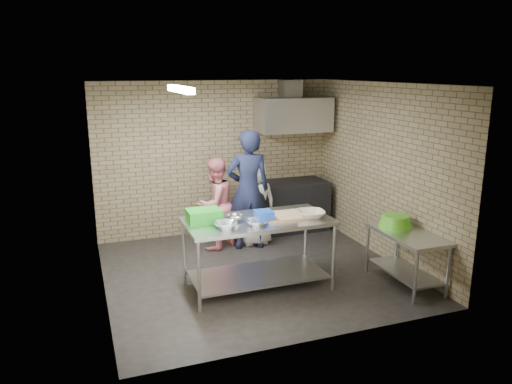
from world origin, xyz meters
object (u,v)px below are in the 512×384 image
green_crate (204,216)px  woman_pink (215,204)px  prep_table (258,254)px  stove (293,205)px  bottle_green (311,118)px  blue_tub (264,216)px  woman_white (256,203)px  side_counter (405,258)px  man_navy (248,190)px  green_basin (395,221)px  bottle_red (291,118)px

green_crate → woman_pink: size_ratio=0.28×
prep_table → stove: prep_table is taller
green_crate → woman_pink: (0.57, 1.55, -0.30)m
bottle_green → blue_tub: bearing=-127.0°
blue_tub → woman_white: bearing=73.6°
blue_tub → woman_white: 1.82m
blue_tub → bottle_green: bottle_green is taller
green_crate → woman_white: bearing=50.1°
stove → woman_white: 1.10m
blue_tub → stove: bearing=57.6°
stove → green_crate: bearing=-137.0°
prep_table → side_counter: 2.02m
woman_pink → woman_white: bearing=146.8°
stove → bottle_green: bottle_green is taller
man_navy → woman_pink: 0.59m
blue_tub → woman_pink: bearing=95.7°
prep_table → green_crate: (-0.70, 0.12, 0.57)m
green_crate → man_navy: man_navy is taller
man_navy → woman_pink: (-0.52, 0.16, -0.23)m
prep_table → woman_pink: woman_pink is taller
bottle_green → woman_pink: bearing=-160.6°
side_counter → stove: (-0.45, 2.75, 0.08)m
green_basin → man_navy: (-1.52, 1.86, 0.15)m
prep_table → man_navy: 1.64m
side_counter → blue_tub: blue_tub is taller
green_crate → woman_white: 1.98m
side_counter → bottle_red: bottle_red is taller
stove → woman_pink: woman_pink is taller
man_navy → side_counter: bearing=133.2°
woman_white → stove: bearing=-151.3°
side_counter → green_basin: 0.52m
prep_table → side_counter: prep_table is taller
stove → green_basin: (0.43, -2.50, 0.38)m
bottle_red → prep_table: bearing=-122.6°
prep_table → woman_white: (0.56, 1.62, 0.24)m
green_crate → bottle_green: bearing=40.8°
blue_tub → bottle_green: size_ratio=1.43×
green_basin → bottle_red: size_ratio=2.56×
man_navy → prep_table: bearing=82.6°
man_navy → green_crate: bearing=59.0°
prep_table → woman_pink: size_ratio=1.28×
side_counter → prep_table: bearing=162.8°
green_crate → bottle_green: bottle_green is taller
blue_tub → green_basin: (1.86, -0.25, -0.20)m
man_navy → woman_white: bearing=-139.4°
green_basin → bottle_red: bottle_red is taller
side_counter → stove: 2.79m
stove → green_basin: bearing=-80.2°
bottle_red → woman_pink: 2.21m
green_crate → green_basin: size_ratio=0.93×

